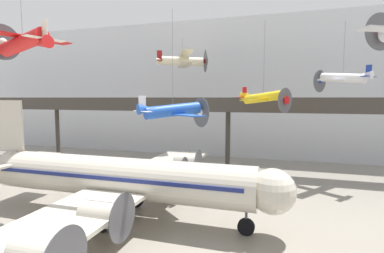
{
  "coord_description": "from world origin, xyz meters",
  "views": [
    {
      "loc": [
        7.8,
        -13.26,
        10.41
      ],
      "look_at": [
        -0.23,
        12.7,
        7.78
      ],
      "focal_mm": 28.0,
      "sensor_mm": 36.0,
      "label": 1
    }
  ],
  "objects_px": {
    "airliner_silver_main": "(116,178)",
    "suspended_plane_cream_biplane": "(183,61)",
    "suspended_plane_red_highwing": "(23,42)",
    "suspended_plane_white_twin": "(343,78)",
    "suspended_plane_yellow_lowwing": "(263,98)",
    "suspended_plane_blue_trainer": "(173,111)"
  },
  "relations": [
    {
      "from": "airliner_silver_main",
      "to": "suspended_plane_cream_biplane",
      "type": "distance_m",
      "value": 23.87
    },
    {
      "from": "suspended_plane_cream_biplane",
      "to": "suspended_plane_white_twin",
      "type": "distance_m",
      "value": 21.57
    },
    {
      "from": "suspended_plane_white_twin",
      "to": "airliner_silver_main",
      "type": "bearing_deg",
      "value": 75.91
    },
    {
      "from": "suspended_plane_yellow_lowwing",
      "to": "suspended_plane_blue_trainer",
      "type": "distance_m",
      "value": 11.06
    },
    {
      "from": "suspended_plane_red_highwing",
      "to": "suspended_plane_blue_trainer",
      "type": "xyz_separation_m",
      "value": [
        12.18,
        6.07,
        -6.32
      ]
    },
    {
      "from": "suspended_plane_yellow_lowwing",
      "to": "suspended_plane_red_highwing",
      "type": "height_order",
      "value": "suspended_plane_red_highwing"
    },
    {
      "from": "suspended_plane_cream_biplane",
      "to": "suspended_plane_blue_trainer",
      "type": "height_order",
      "value": "suspended_plane_cream_biplane"
    },
    {
      "from": "suspended_plane_yellow_lowwing",
      "to": "suspended_plane_red_highwing",
      "type": "relative_size",
      "value": 1.06
    },
    {
      "from": "airliner_silver_main",
      "to": "suspended_plane_red_highwing",
      "type": "relative_size",
      "value": 3.46
    },
    {
      "from": "airliner_silver_main",
      "to": "suspended_plane_yellow_lowwing",
      "type": "distance_m",
      "value": 18.59
    },
    {
      "from": "suspended_plane_yellow_lowwing",
      "to": "suspended_plane_red_highwing",
      "type": "distance_m",
      "value": 24.92
    },
    {
      "from": "suspended_plane_red_highwing",
      "to": "suspended_plane_white_twin",
      "type": "distance_m",
      "value": 33.87
    },
    {
      "from": "suspended_plane_cream_biplane",
      "to": "suspended_plane_yellow_lowwing",
      "type": "xyz_separation_m",
      "value": [
        12.28,
        -7.39,
        -5.42
      ]
    },
    {
      "from": "suspended_plane_cream_biplane",
      "to": "suspended_plane_red_highwing",
      "type": "bearing_deg",
      "value": -136.11
    },
    {
      "from": "suspended_plane_white_twin",
      "to": "suspended_plane_yellow_lowwing",
      "type": "bearing_deg",
      "value": 58.76
    },
    {
      "from": "suspended_plane_red_highwing",
      "to": "suspended_plane_cream_biplane",
      "type": "bearing_deg",
      "value": -95.91
    },
    {
      "from": "suspended_plane_white_twin",
      "to": "suspended_plane_red_highwing",
      "type": "bearing_deg",
      "value": 66.05
    },
    {
      "from": "suspended_plane_cream_biplane",
      "to": "suspended_plane_yellow_lowwing",
      "type": "relative_size",
      "value": 0.88
    },
    {
      "from": "airliner_silver_main",
      "to": "suspended_plane_red_highwing",
      "type": "bearing_deg",
      "value": -178.75
    },
    {
      "from": "suspended_plane_red_highwing",
      "to": "suspended_plane_white_twin",
      "type": "height_order",
      "value": "suspended_plane_red_highwing"
    },
    {
      "from": "suspended_plane_yellow_lowwing",
      "to": "suspended_plane_blue_trainer",
      "type": "height_order",
      "value": "suspended_plane_yellow_lowwing"
    },
    {
      "from": "airliner_silver_main",
      "to": "suspended_plane_white_twin",
      "type": "distance_m",
      "value": 27.63
    }
  ]
}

